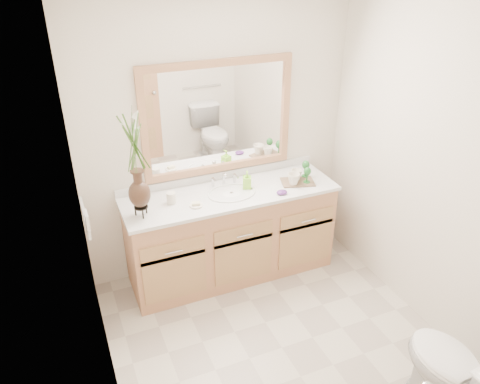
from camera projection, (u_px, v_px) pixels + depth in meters
name	position (u px, v px, depth m)	size (l,w,h in m)	color
floor	(282.00, 348.00, 3.52)	(2.60, 2.60, 0.00)	beige
ceiling	(302.00, 8.00, 2.39)	(2.40, 2.60, 0.02)	white
wall_back	(218.00, 140.00, 4.01)	(2.40, 0.02, 2.40)	white
wall_front	(442.00, 359.00, 1.90)	(2.40, 0.02, 2.40)	white
wall_left	(95.00, 254.00, 2.55)	(0.02, 2.60, 2.40)	white
wall_right	(437.00, 178.00, 3.37)	(0.02, 2.60, 2.40)	white
vanity	(231.00, 235.00, 4.16)	(1.80, 0.55, 0.80)	tan
counter	(231.00, 194.00, 3.96)	(1.84, 0.57, 0.03)	silver
sink	(232.00, 199.00, 3.97)	(0.38, 0.34, 0.23)	white
mirror	(218.00, 118.00, 3.90)	(1.32, 0.04, 0.97)	white
switch_plate	(87.00, 220.00, 3.28)	(0.02, 0.12, 0.12)	white
toilet	(457.00, 376.00, 2.84)	(0.42, 0.75, 0.74)	white
flower_vase	(135.00, 151.00, 3.36)	(0.20, 0.20, 0.80)	black
tumbler	(171.00, 198.00, 3.77)	(0.07, 0.07, 0.09)	white
soap_dish	(196.00, 205.00, 3.74)	(0.11, 0.11, 0.03)	white
soap_bottle	(247.00, 181.00, 3.99)	(0.06, 0.07, 0.14)	#90E736
purple_dish	(282.00, 192.00, 3.92)	(0.09, 0.07, 0.03)	#552673
tray	(298.00, 182.00, 4.11)	(0.28, 0.19, 0.01)	brown
mug_left	(294.00, 179.00, 4.04)	(0.11, 0.10, 0.11)	white
mug_right	(296.00, 174.00, 4.12)	(0.10, 0.09, 0.10)	white
goblet_front	(307.00, 172.00, 4.05)	(0.06, 0.06, 0.14)	#256F2B
goblet_back	(306.00, 166.00, 4.15)	(0.07, 0.07, 0.15)	#256F2B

